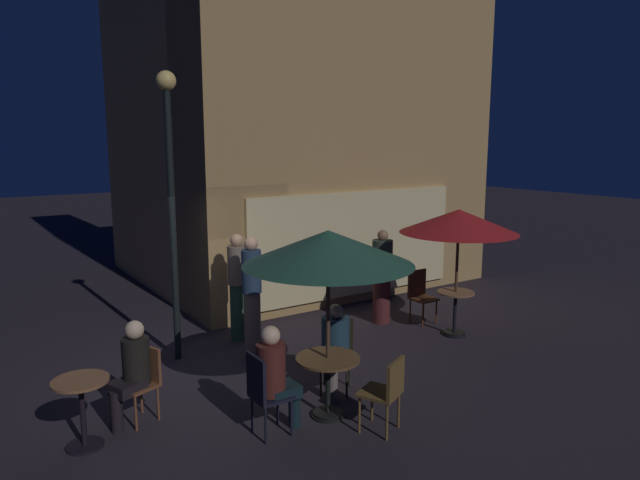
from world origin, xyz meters
TOP-DOWN VIEW (x-y plane):
  - ground_plane at (0.00, 0.00)m, footprint 60.00×60.00m
  - cafe_building at (3.10, 3.42)m, footprint 7.05×6.46m
  - street_lamp_near_corner at (-0.08, 0.59)m, footprint 0.28×0.28m
  - cafe_table_0 at (0.76, -2.24)m, footprint 0.78×0.78m
  - cafe_table_1 at (4.25, -1.03)m, footprint 0.63×0.63m
  - cafe_table_2 at (-1.85, -1.34)m, footprint 0.60×0.60m
  - patio_umbrella_0 at (0.76, -2.24)m, footprint 2.01×2.01m
  - patio_umbrella_1 at (4.25, -1.03)m, footprint 1.97×1.97m
  - cafe_chair_0 at (1.32, -1.64)m, footprint 0.61×0.61m
  - cafe_chair_1 at (-0.11, -2.23)m, footprint 0.42×0.42m
  - cafe_chair_2 at (1.10, -2.94)m, footprint 0.57×0.57m
  - cafe_chair_3 at (4.26, -0.16)m, footprint 0.42×0.42m
  - cafe_chair_4 at (-1.10, -1.06)m, footprint 0.51×0.51m
  - patron_seated_0 at (1.22, -1.75)m, footprint 0.54×0.55m
  - patron_seated_1 at (0.04, -2.23)m, footprint 0.54×0.34m
  - patron_seated_2 at (-1.23, -1.11)m, footprint 0.52×0.43m
  - patron_standing_3 at (3.65, 0.20)m, footprint 0.37×0.37m
  - patron_standing_4 at (0.97, 0.12)m, footprint 0.31×0.31m
  - patron_standing_5 at (1.07, 0.84)m, footprint 0.32×0.32m

SIDE VIEW (x-z plane):
  - ground_plane at x=0.00m, z-range 0.00..0.00m
  - cafe_table_2 at x=-1.85m, z-range 0.12..0.90m
  - cafe_table_1 at x=4.25m, z-range 0.13..0.90m
  - cafe_chair_4 at x=-1.10m, z-range 0.09..0.98m
  - cafe_chair_2 at x=1.10m, z-range 0.10..0.98m
  - cafe_table_0 at x=0.76m, z-range 0.19..0.94m
  - cafe_chair_3 at x=4.26m, z-range 0.09..1.05m
  - cafe_chair_1 at x=-0.11m, z-range 0.09..1.06m
  - cafe_chair_0 at x=1.32m, z-range 0.10..1.06m
  - patron_seated_0 at x=1.22m, z-range 0.09..1.29m
  - patron_seated_2 at x=-1.23m, z-range 0.08..1.33m
  - patron_seated_1 at x=0.04m, z-range 0.08..1.37m
  - patron_standing_3 at x=3.65m, z-range 0.00..1.73m
  - patron_standing_5 at x=1.07m, z-range 0.02..1.82m
  - patron_standing_4 at x=0.97m, z-range 0.03..1.89m
  - patio_umbrella_1 at x=4.25m, z-range 0.88..3.06m
  - patio_umbrella_0 at x=0.76m, z-range 0.93..3.23m
  - street_lamp_near_corner at x=-0.08m, z-range 0.65..4.94m
  - cafe_building at x=3.10m, z-range -0.01..8.33m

